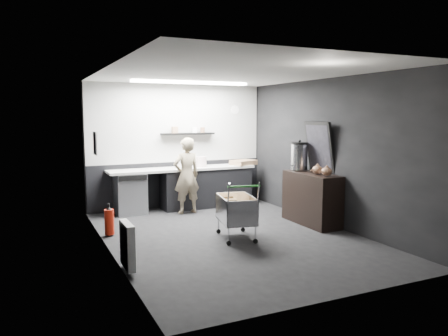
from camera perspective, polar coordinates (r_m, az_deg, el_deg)
name	(u,v)px	position (r m, az deg, el deg)	size (l,w,h in m)	color
floor	(231,237)	(7.43, 0.95, -8.94)	(5.50, 5.50, 0.00)	black
ceiling	(232,73)	(7.18, 1.00, 12.27)	(5.50, 5.50, 0.00)	silver
wall_back	(177,146)	(9.72, -6.10, 2.89)	(5.50, 5.50, 0.00)	black
wall_front	(342,179)	(4.87, 15.19, -1.41)	(5.50, 5.50, 0.00)	black
wall_left	(108,162)	(6.57, -14.95, 0.72)	(5.50, 5.50, 0.00)	black
wall_right	(329,152)	(8.24, 13.60, 2.00)	(5.50, 5.50, 0.00)	black
kitchen_wall_panel	(177,123)	(9.68, -6.10, 5.84)	(3.95, 0.02, 1.70)	#B4B4B0
dado_panel	(178,184)	(9.80, -6.00, -2.08)	(3.95, 0.02, 1.00)	black
floating_shelf	(188,134)	(9.65, -4.74, 4.48)	(1.20, 0.22, 0.04)	black
wall_clock	(235,110)	(10.20, 1.43, 7.62)	(0.20, 0.20, 0.03)	white
poster	(95,143)	(7.83, -16.50, 3.12)	(0.02, 0.30, 0.40)	white
poster_red_band	(95,139)	(7.83, -16.48, 3.63)	(0.01, 0.22, 0.10)	red
radiator	(127,245)	(5.90, -12.52, -9.82)	(0.10, 0.50, 0.60)	white
ceiling_strip	(191,83)	(8.87, -4.31, 11.05)	(2.40, 0.20, 0.04)	white
prep_counter	(189,187)	(9.56, -4.63, -2.55)	(3.20, 0.61, 0.90)	black
person	(187,176)	(9.02, -4.91, -1.01)	(0.57, 0.38, 1.57)	#BCB395
shopping_cart	(236,211)	(7.22, 1.58, -5.67)	(0.68, 0.97, 0.96)	silver
sideboard	(311,192)	(8.34, 11.31, -3.05)	(0.55, 1.28, 1.91)	black
fire_extinguisher	(109,221)	(7.66, -14.76, -6.71)	(0.16, 0.16, 0.53)	red
cardboard_box	(243,162)	(9.97, 2.55, 0.74)	(0.53, 0.40, 0.11)	#8B694A
pink_tub	(201,162)	(9.59, -2.97, 0.83)	(0.22, 0.22, 0.22)	silver
white_container	(179,164)	(9.36, -5.93, 0.46)	(0.18, 0.14, 0.16)	white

